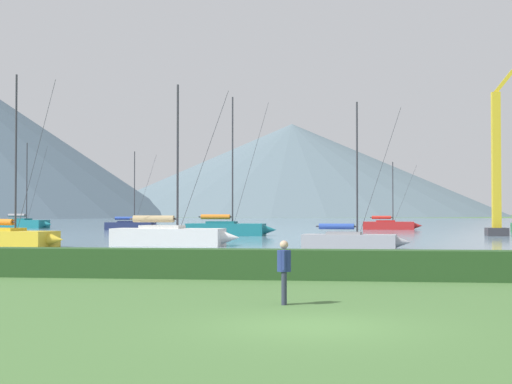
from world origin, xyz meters
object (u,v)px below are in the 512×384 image
Objects in this scene: person_seated_viewer at (284,267)px; dock_crane at (499,169)px; sailboat_slip_7 at (10,237)px; sailboat_slip_9 at (23,223)px; sailboat_slip_5 at (131,225)px; sailboat_slip_11 at (351,240)px; sailboat_slip_1 at (227,228)px; sailboat_slip_6 at (170,235)px; sailboat_slip_4 at (389,225)px.

dock_crane is at bearing 68.59° from person_seated_viewer.
sailboat_slip_7 is 0.96× the size of sailboat_slip_9.
dock_crane is (16.20, 56.62, 5.59)m from person_seated_viewer.
sailboat_slip_5 is at bearing 156.45° from dock_crane.
person_seated_viewer is at bearing -105.97° from dock_crane.
sailboat_slip_5 is 53.60m from sailboat_slip_11.
sailboat_slip_1 is 1.22× the size of sailboat_slip_6.
sailboat_slip_1 is 27.73m from sailboat_slip_11.
sailboat_slip_1 is at bearing -48.35° from sailboat_slip_5.
person_seated_viewer is at bearing -76.10° from sailboat_slip_1.
sailboat_slip_6 is at bearing -41.93° from sailboat_slip_9.
sailboat_slip_6 is 33.89m from person_seated_viewer.
sailboat_slip_7 reaches higher than sailboat_slip_5.
sailboat_slip_11 is 5.70× the size of person_seated_viewer.
sailboat_slip_9 is at bearing 159.42° from sailboat_slip_5.
dock_crane is (60.51, -26.92, 5.84)m from sailboat_slip_9.
sailboat_slip_9 reaches higher than sailboat_slip_4.
sailboat_slip_7 reaches higher than sailboat_slip_4.
dock_crane is at bearing -9.10° from sailboat_slip_9.
sailboat_slip_6 is at bearing -65.91° from sailboat_slip_5.
sailboat_slip_6 reaches higher than person_seated_viewer.
sailboat_slip_7 is 22.95m from sailboat_slip_11.
sailboat_slip_9 reaches higher than sailboat_slip_6.
sailboat_slip_7 reaches higher than sailboat_slip_6.
sailboat_slip_5 is 79.45m from person_seated_viewer.
sailboat_slip_11 reaches higher than person_seated_viewer.
sailboat_slip_4 reaches higher than person_seated_viewer.
dock_crane is (26.43, 2.38, 5.81)m from sailboat_slip_1.
sailboat_slip_11 is at bearing -61.11° from sailboat_slip_1.
sailboat_slip_7 is at bearing 120.25° from person_seated_viewer.
person_seated_viewer is (-6.95, -81.48, 0.34)m from sailboat_slip_4.
sailboat_slip_4 is 51.30m from sailboat_slip_9.
sailboat_slip_7 is at bearing -51.95° from sailboat_slip_9.
sailboat_slip_9 is (-33.61, 51.38, -0.01)m from sailboat_slip_6.
sailboat_slip_1 is 27.17m from dock_crane.
sailboat_slip_1 reaches higher than sailboat_slip_6.
sailboat_slip_1 reaches higher than person_seated_viewer.
sailboat_slip_5 is 1.07× the size of sailboat_slip_11.
sailboat_slip_4 is 33.64m from sailboat_slip_5.
person_seated_viewer is (44.31, -83.54, 0.24)m from sailboat_slip_9.
sailboat_slip_1 is 44.94m from sailboat_slip_9.
sailboat_slip_11 is at bearing -117.78° from dock_crane.
sailboat_slip_7 is 0.55× the size of dock_crane.
sailboat_slip_5 reaches higher than sailboat_slip_11.
sailboat_slip_6 is at bearing -105.39° from sailboat_slip_4.
sailboat_slip_6 is 0.93× the size of sailboat_slip_9.
sailboat_slip_1 is 26.15m from sailboat_slip_5.
sailboat_slip_7 is at bearing -144.00° from dock_crane.
sailboat_slip_9 is at bearing 126.79° from sailboat_slip_6.
sailboat_slip_9 is at bearing -178.00° from sailboat_slip_4.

